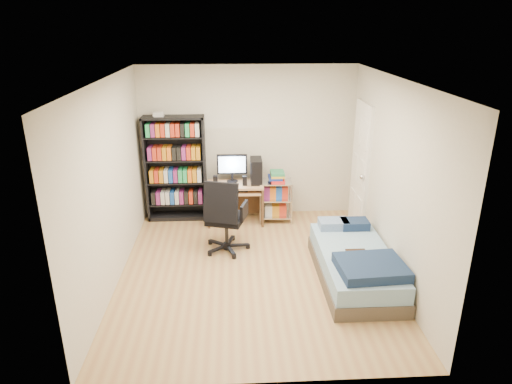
{
  "coord_description": "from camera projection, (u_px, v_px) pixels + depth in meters",
  "views": [
    {
      "loc": [
        -0.26,
        -5.31,
        3.13
      ],
      "look_at": [
        0.05,
        0.4,
        0.98
      ],
      "focal_mm": 32.0,
      "sensor_mm": 36.0,
      "label": 1
    }
  ],
  "objects": [
    {
      "name": "door",
      "position": [
        360.0,
        167.0,
        7.07
      ],
      "size": [
        0.12,
        0.8,
        2.0
      ],
      "color": "white",
      "rests_on": "room"
    },
    {
      "name": "bed",
      "position": [
        355.0,
        264.0,
        5.8
      ],
      "size": [
        0.9,
        1.8,
        0.51
      ],
      "color": "#51463C",
      "rests_on": "room"
    },
    {
      "name": "room",
      "position": [
        254.0,
        183.0,
        5.64
      ],
      "size": [
        3.58,
        4.08,
        2.58
      ],
      "color": "tan",
      "rests_on": "ground"
    },
    {
      "name": "wire_cart",
      "position": [
        276.0,
        189.0,
        7.43
      ],
      "size": [
        0.54,
        0.4,
        0.85
      ],
      "rotation": [
        0.0,
        0.0,
        -0.05
      ],
      "color": "silver",
      "rests_on": "room"
    },
    {
      "name": "office_chair",
      "position": [
        226.0,
        229.0,
        6.5
      ],
      "size": [
        0.82,
        0.82,
        1.1
      ],
      "rotation": [
        0.0,
        0.0,
        -0.29
      ],
      "color": "black",
      "rests_on": "room"
    },
    {
      "name": "media_shelf",
      "position": [
        176.0,
        168.0,
        7.42
      ],
      "size": [
        0.97,
        0.32,
        1.8
      ],
      "color": "black",
      "rests_on": "room"
    },
    {
      "name": "computer_desk",
      "position": [
        241.0,
        186.0,
        7.4
      ],
      "size": [
        0.9,
        0.52,
        1.13
      ],
      "color": "tan",
      "rests_on": "room"
    }
  ]
}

